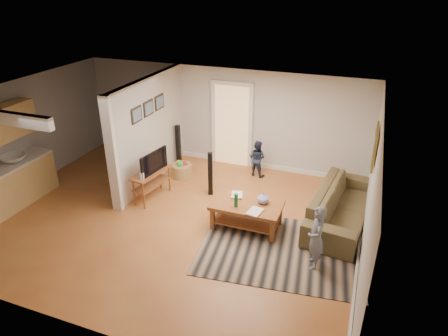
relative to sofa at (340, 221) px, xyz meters
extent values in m
plane|color=#984D26|center=(-3.30, -1.07, 0.00)|extent=(7.50, 7.50, 0.00)
cube|color=silver|center=(-3.30, 1.93, 1.25)|extent=(7.50, 0.04, 2.50)
cube|color=silver|center=(-7.05, -1.07, 1.25)|extent=(0.04, 6.00, 2.50)
cube|color=silver|center=(0.45, -1.07, 1.25)|extent=(0.04, 6.00, 2.50)
cube|color=white|center=(-3.30, -1.07, 2.50)|extent=(7.50, 6.00, 0.04)
cube|color=silver|center=(-4.50, 0.38, 1.25)|extent=(0.15, 3.10, 2.50)
cube|color=white|center=(-4.50, -1.17, 1.25)|extent=(0.22, 0.10, 2.50)
cube|color=white|center=(-3.30, 1.90, 0.06)|extent=(7.50, 0.04, 0.12)
cube|color=white|center=(0.42, -1.07, 0.06)|extent=(0.04, 6.00, 0.12)
cube|color=#D8B272|center=(-3.00, 1.87, 1.05)|extent=(0.90, 0.06, 2.10)
cube|color=tan|center=(-6.73, -1.87, 0.45)|extent=(0.60, 2.20, 0.90)
cube|color=beige|center=(-6.73, -1.87, 0.92)|extent=(0.64, 2.24, 0.05)
imported|color=silver|center=(-6.73, -1.57, 0.94)|extent=(0.54, 0.54, 0.19)
cube|color=black|center=(-4.42, -0.27, 1.85)|extent=(0.03, 0.40, 0.34)
cube|color=black|center=(-4.42, 0.23, 1.85)|extent=(0.03, 0.40, 0.34)
cube|color=black|center=(-4.42, 0.73, 1.85)|extent=(0.03, 0.40, 0.34)
cube|color=olive|center=(0.41, -0.07, 1.75)|extent=(0.04, 0.90, 0.68)
cube|color=black|center=(-0.92, -1.34, 0.01)|extent=(3.14, 2.45, 0.01)
imported|color=#463C23|center=(0.00, 0.00, 0.00)|extent=(1.27, 2.62, 0.74)
cube|color=brown|center=(-1.73, -0.84, 0.50)|extent=(1.36, 0.79, 0.07)
cube|color=silver|center=(-1.73, -0.84, 0.50)|extent=(0.85, 0.48, 0.02)
cube|color=brown|center=(-1.73, -0.84, 0.17)|extent=(1.24, 0.68, 0.03)
cube|color=brown|center=(-2.33, -1.16, 0.25)|extent=(0.08, 0.08, 0.50)
cube|color=brown|center=(-1.13, -1.16, 0.25)|extent=(0.08, 0.08, 0.50)
cube|color=brown|center=(-2.33, -0.53, 0.25)|extent=(0.08, 0.08, 0.50)
cube|color=brown|center=(-1.14, -0.52, 0.25)|extent=(0.08, 0.08, 0.50)
imported|color=navy|center=(-1.45, -0.70, 0.53)|extent=(0.23, 0.23, 0.24)
cylinder|color=#145728|center=(-1.90, -1.01, 0.67)|extent=(0.07, 0.07, 0.27)
imported|color=#998C4C|center=(-2.13, -0.64, 0.53)|extent=(0.30, 0.35, 0.03)
imported|color=#66594C|center=(-1.62, -1.07, 0.53)|extent=(0.29, 0.37, 0.02)
cube|color=brown|center=(-4.05, -0.48, 0.64)|extent=(0.56, 1.10, 0.04)
cube|color=brown|center=(-4.05, -0.48, 0.35)|extent=(0.50, 1.01, 0.03)
cylinder|color=brown|center=(-4.25, -0.91, 0.32)|extent=(0.04, 0.04, 0.65)
cylinder|color=brown|center=(-4.11, -0.01, 0.32)|extent=(0.04, 0.04, 0.65)
cylinder|color=brown|center=(-3.99, -0.95, 0.32)|extent=(0.04, 0.04, 0.65)
cylinder|color=brown|center=(-3.85, -0.05, 0.32)|extent=(0.04, 0.04, 0.65)
imported|color=black|center=(-4.03, -0.48, 0.66)|extent=(0.24, 0.86, 0.49)
cylinder|color=white|center=(-4.03, -0.88, 0.74)|extent=(0.09, 0.09, 0.16)
cube|color=black|center=(-2.90, 0.13, 0.52)|extent=(0.13, 0.13, 1.03)
cube|color=black|center=(-4.30, 1.36, 0.54)|extent=(0.11, 0.11, 1.08)
cylinder|color=#AA8949|center=(-3.90, 0.69, 0.16)|extent=(0.50, 0.50, 0.33)
sphere|color=red|center=(-3.83, 0.74, 0.33)|extent=(0.15, 0.15, 0.15)
sphere|color=gold|center=(-3.98, 0.72, 0.35)|extent=(0.15, 0.15, 0.15)
sphere|color=green|center=(-3.90, 0.63, 0.37)|extent=(0.15, 0.15, 0.15)
imported|color=slate|center=(-0.30, -1.57, 0.00)|extent=(0.41, 0.50, 1.17)
imported|color=#212C46|center=(-2.19, 1.43, 0.00)|extent=(0.51, 0.44, 0.92)
camera|label=1|loc=(0.17, -7.24, 4.54)|focal=32.00mm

